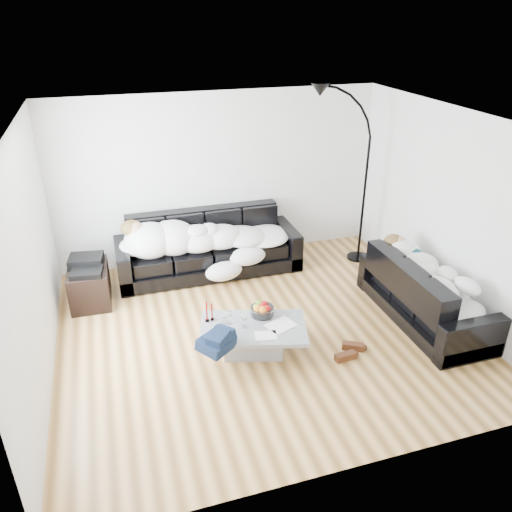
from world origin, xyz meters
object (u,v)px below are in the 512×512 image
object	(u,v)px
sofa_right	(426,291)
stereo	(86,264)
candle_left	(207,312)
shoes	(349,351)
coffee_table	(253,339)
fruit_bowl	(262,309)
av_cabinet	(90,285)
sofa_back	(208,245)
wine_glass_b	(225,325)
sleeper_back	(209,233)
candle_right	(212,312)
floor_lamp	(365,187)
sleeper_right	(429,276)
wine_glass_a	(229,317)
wine_glass_c	(244,321)

from	to	relation	value
sofa_right	stereo	size ratio (longest dim) A/B	4.55
candle_left	shoes	xyz separation A→B (m)	(1.54, -0.65, -0.44)
coffee_table	fruit_bowl	xyz separation A→B (m)	(0.18, 0.20, 0.26)
candle_left	av_cabinet	bearing A→B (deg)	131.91
sofa_back	wine_glass_b	distance (m)	2.15
sofa_back	sleeper_back	world-z (taller)	sofa_back
shoes	candle_right	bearing A→B (deg)	161.99
sleeper_back	wine_glass_b	xyz separation A→B (m)	(-0.27, -2.08, -0.20)
floor_lamp	sleeper_right	bearing A→B (deg)	-88.20
candle_right	shoes	xyz separation A→B (m)	(1.48, -0.66, -0.42)
floor_lamp	sleeper_back	bearing A→B (deg)	176.70
sleeper_right	shoes	xyz separation A→B (m)	(-1.27, -0.42, -0.58)
wine_glass_a	wine_glass_b	distance (m)	0.16
av_cabinet	sleeper_right	bearing A→B (deg)	-20.67
shoes	av_cabinet	size ratio (longest dim) A/B	0.56
sleeper_back	candle_right	bearing A→B (deg)	-101.19
sofa_right	shoes	bearing A→B (deg)	108.41
wine_glass_a	stereo	size ratio (longest dim) A/B	0.40
coffee_table	wine_glass_b	xyz separation A→B (m)	(-0.34, 0.00, 0.27)
coffee_table	wine_glass_c	world-z (taller)	wine_glass_c
candle_right	wine_glass_c	bearing A→B (deg)	-39.16
sleeper_right	wine_glass_b	bearing A→B (deg)	90.66
candle_right	shoes	world-z (taller)	candle_right
coffee_table	wine_glass_b	bearing A→B (deg)	179.37
sofa_right	candle_left	world-z (taller)	sofa_right
coffee_table	wine_glass_b	distance (m)	0.43
fruit_bowl	shoes	xyz separation A→B (m)	(0.88, -0.59, -0.40)
stereo	fruit_bowl	bearing A→B (deg)	-29.07
wine_glass_c	coffee_table	bearing A→B (deg)	-7.32
fruit_bowl	sofa_right	bearing A→B (deg)	-4.48
candle_left	fruit_bowl	bearing A→B (deg)	-5.12
sofa_back	candle_left	size ratio (longest dim) A/B	10.44
wine_glass_b	av_cabinet	distance (m)	2.29
fruit_bowl	stereo	world-z (taller)	stereo
sofa_back	shoes	world-z (taller)	sofa_back
av_cabinet	stereo	bearing A→B (deg)	0.00
sofa_right	sleeper_right	bearing A→B (deg)	-180.00
wine_glass_b	fruit_bowl	bearing A→B (deg)	21.23
sofa_right	shoes	size ratio (longest dim) A/B	4.75
sleeper_back	wine_glass_a	size ratio (longest dim) A/B	13.09
wine_glass_c	candle_right	bearing A→B (deg)	140.84
shoes	sofa_back	bearing A→B (deg)	119.95
candle_left	floor_lamp	xyz separation A→B (m)	(2.82, 1.59, 0.72)
sleeper_right	fruit_bowl	world-z (taller)	sleeper_right
sofa_back	sofa_right	bearing A→B (deg)	-41.41
wine_glass_a	candle_right	xyz separation A→B (m)	(-0.17, 0.14, 0.02)
sofa_back	sleeper_right	world-z (taller)	sofa_back
sleeper_back	shoes	xyz separation A→B (m)	(1.12, -2.47, -0.60)
candle_left	shoes	size ratio (longest dim) A/B	0.62
candle_right	wine_glass_b	bearing A→B (deg)	-72.66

